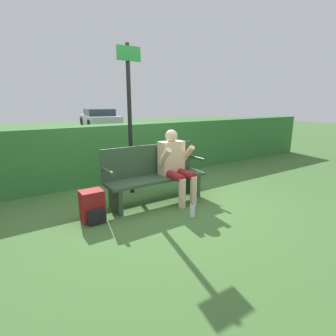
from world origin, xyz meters
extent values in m
plane|color=#426B33|center=(0.00, 0.00, 0.00)|extent=(40.00, 40.00, 0.00)
cube|color=#337033|center=(0.00, 1.66, 0.57)|extent=(12.00, 0.53, 1.15)
cube|color=#334C33|center=(0.00, 0.00, 0.40)|extent=(1.68, 0.46, 0.05)
cube|color=#334C33|center=(0.00, 0.21, 0.67)|extent=(1.68, 0.04, 0.49)
cube|color=#334C33|center=(-0.72, 0.00, 0.19)|extent=(0.06, 0.41, 0.38)
cube|color=#334C33|center=(0.72, 0.00, 0.19)|extent=(0.06, 0.41, 0.38)
cylinder|color=#334C33|center=(-0.82, 0.00, 0.64)|extent=(0.05, 0.41, 0.05)
cylinder|color=#334C33|center=(0.82, 0.00, 0.64)|extent=(0.05, 0.41, 0.05)
cube|color=beige|center=(0.31, 0.05, 0.70)|extent=(0.41, 0.22, 0.55)
sphere|color=beige|center=(0.31, 0.05, 1.06)|extent=(0.20, 0.20, 0.20)
cylinder|color=maroon|center=(0.20, -0.19, 0.46)|extent=(0.13, 0.46, 0.13)
cylinder|color=maroon|center=(0.43, -0.19, 0.46)|extent=(0.13, 0.46, 0.13)
cylinder|color=beige|center=(0.20, -0.42, 0.23)|extent=(0.11, 0.11, 0.46)
cylinder|color=beige|center=(0.43, -0.42, 0.23)|extent=(0.11, 0.11, 0.46)
cylinder|color=beige|center=(0.09, -0.09, 0.75)|extent=(0.09, 0.33, 0.33)
cylinder|color=beige|center=(0.54, -0.09, 0.75)|extent=(0.09, 0.33, 0.33)
cube|color=maroon|center=(-1.10, -0.09, 0.21)|extent=(0.30, 0.24, 0.43)
cube|color=black|center=(-1.10, -0.26, 0.11)|extent=(0.23, 0.08, 0.19)
cylinder|color=white|center=(0.12, -0.78, 0.09)|extent=(0.07, 0.07, 0.18)
cylinder|color=#2D66B2|center=(0.12, -0.78, 0.19)|extent=(0.04, 0.04, 0.02)
cylinder|color=black|center=(-0.13, 0.65, 1.25)|extent=(0.07, 0.07, 2.51)
cube|color=#196626|center=(-0.13, 0.61, 2.35)|extent=(0.41, 0.02, 0.22)
cube|color=#B7BCC6|center=(3.66, 13.11, 0.48)|extent=(2.35, 4.51, 0.59)
cube|color=#333D4C|center=(3.66, 13.11, 0.98)|extent=(1.85, 2.25, 0.41)
cylinder|color=black|center=(2.96, 14.55, 0.32)|extent=(0.26, 0.65, 0.64)
cylinder|color=black|center=(4.69, 14.33, 0.32)|extent=(0.26, 0.65, 0.64)
cylinder|color=black|center=(2.63, 11.89, 0.32)|extent=(0.26, 0.65, 0.64)
cylinder|color=black|center=(4.36, 11.67, 0.32)|extent=(0.26, 0.65, 0.64)
camera|label=1|loc=(-2.09, -3.48, 1.59)|focal=28.00mm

